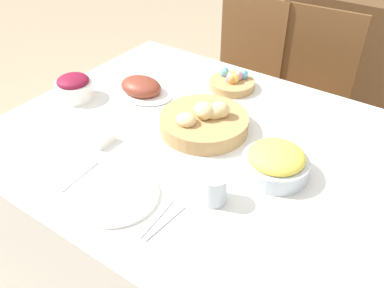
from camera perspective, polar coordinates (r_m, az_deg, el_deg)
ground_plane at (r=1.96m, az=2.30°, el=-18.30°), size 12.00×12.00×0.00m
dining_table at (r=1.66m, az=2.62°, el=-10.69°), size 1.53×1.15×0.77m
chair_far_center at (r=2.24m, az=15.45°, el=6.34°), size 0.44×0.44×0.96m
chair_far_left at (r=2.38m, az=6.34°, el=9.35°), size 0.46×0.46×0.96m
sideboard at (r=2.90m, az=25.09°, el=9.44°), size 1.41×0.44×0.87m
bread_basket at (r=1.45m, az=1.74°, el=3.29°), size 0.32×0.32×0.11m
egg_basket at (r=1.73m, az=5.69°, el=8.64°), size 0.19×0.19×0.08m
ham_platter at (r=1.70m, az=-7.16°, el=7.84°), size 0.28×0.20×0.07m
beet_salad_bowl at (r=1.71m, az=-16.21°, el=7.67°), size 0.15×0.15×0.10m
pineapple_bowl at (r=1.27m, az=11.63°, el=-2.52°), size 0.21×0.21×0.10m
dinner_plate at (r=1.22m, az=-10.67°, el=-7.09°), size 0.26×0.26×0.01m
fork at (r=1.31m, az=-15.49°, el=-4.38°), size 0.02×0.16×0.00m
knife at (r=1.14m, az=-5.03°, el=-10.32°), size 0.02×0.16×0.00m
spoon at (r=1.13m, az=-3.83°, el=-10.97°), size 0.02×0.16×0.00m
drinking_cup at (r=1.16m, az=3.06°, el=-6.25°), size 0.08×0.08×0.09m
butter_dish at (r=1.45m, az=-13.52°, el=1.13°), size 0.13×0.08×0.03m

